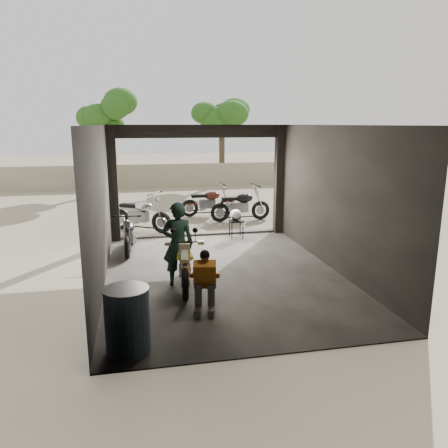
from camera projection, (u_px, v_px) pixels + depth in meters
name	position (u px, v px, depth m)	size (l,w,h in m)	color
ground	(223.00, 275.00, 9.54)	(80.00, 80.00, 0.00)	#7A6D56
garage	(218.00, 213.00, 9.78)	(7.00, 7.13, 3.20)	#2D2B28
boundary_wall	(169.00, 175.00, 22.77)	(18.00, 0.30, 1.20)	gray
tree_left	(104.00, 107.00, 19.99)	(2.20, 2.20, 5.60)	#382B1E
tree_right	(222.00, 117.00, 22.66)	(2.20, 2.20, 5.00)	#382B1E
main_bike	(185.00, 261.00, 8.68)	(0.69, 1.67, 1.12)	#E4E7C3
left_bike	(129.00, 232.00, 11.17)	(0.64, 1.55, 1.05)	black
outside_bike_a	(140.00, 211.00, 13.27)	(0.75, 1.83, 1.24)	black
outside_bike_b	(209.00, 200.00, 15.49)	(0.71, 1.73, 1.17)	#451910
outside_bike_c	(241.00, 203.00, 14.70)	(0.75, 1.82, 1.23)	black
rider	(178.00, 244.00, 8.74)	(0.63, 0.41, 1.73)	black
mechanic	(205.00, 283.00, 7.59)	(0.53, 0.71, 1.03)	#C36F1A
stool	(236.00, 223.00, 12.50)	(0.38, 0.38, 0.53)	black
helmet	(236.00, 215.00, 12.47)	(0.32, 0.34, 0.31)	white
oil_drum	(127.00, 322.00, 6.18)	(0.63, 0.63, 0.98)	#425B6F
sign_post	(304.00, 179.00, 14.33)	(0.73, 0.08, 2.20)	black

